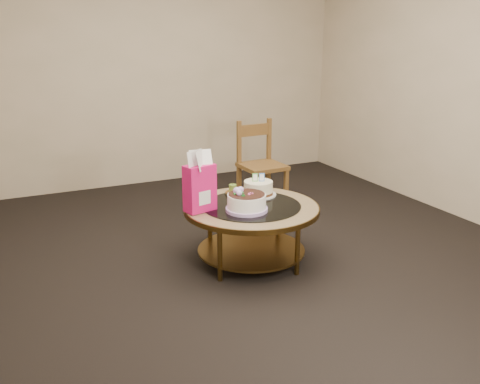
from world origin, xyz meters
name	(u,v)px	position (x,y,z in m)	size (l,w,h in m)	color
ground	(251,261)	(0.00, 0.00, 0.00)	(5.00, 5.00, 0.00)	black
room_walls	(253,56)	(0.00, 0.00, 1.54)	(4.52, 5.02, 2.61)	#C3AE93
coffee_table	(251,215)	(0.00, 0.00, 0.38)	(1.02, 1.02, 0.46)	brown
decorated_cake	(246,203)	(-0.09, -0.10, 0.52)	(0.31, 0.31, 0.18)	#B895D4
cream_cake	(258,188)	(0.16, 0.20, 0.51)	(0.28, 0.28, 0.18)	silver
gift_bag	(200,182)	(-0.39, 0.05, 0.68)	(0.24, 0.20, 0.44)	#D51459
pillar_candle	(233,191)	(-0.01, 0.31, 0.49)	(0.12, 0.12, 0.09)	tan
dining_chair	(261,164)	(0.67, 1.14, 0.44)	(0.41, 0.41, 0.86)	brown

